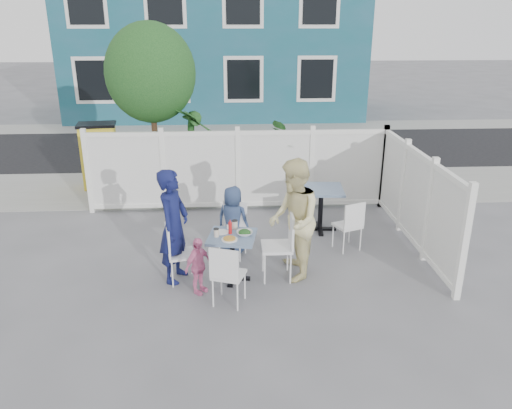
{
  "coord_description": "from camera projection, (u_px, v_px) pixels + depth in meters",
  "views": [
    {
      "loc": [
        -0.08,
        -7.0,
        3.61
      ],
      "look_at": [
        0.31,
        -0.07,
        1.02
      ],
      "focal_mm": 35.0,
      "sensor_mm": 36.0,
      "label": 1
    }
  ],
  "objects": [
    {
      "name": "main_table",
      "position": [
        232.0,
        246.0,
        7.18
      ],
      "size": [
        0.77,
        0.77,
        0.7
      ],
      "rotation": [
        0.0,
        0.0,
        -0.17
      ],
      "color": "#455E7F",
      "rests_on": "ground"
    },
    {
      "name": "far_sidewalk",
      "position": [
        230.0,
        127.0,
        17.73
      ],
      "size": [
        24.0,
        1.6,
        0.01
      ],
      "primitive_type": "cube",
      "color": "gray",
      "rests_on": "ground"
    },
    {
      "name": "potted_shrub_b",
      "position": [
        302.0,
        161.0,
        10.41
      ],
      "size": [
        1.58,
        1.73,
        1.63
      ],
      "primitive_type": "imported",
      "rotation": [
        0.0,
        0.0,
        4.47
      ],
      "color": "#123B17",
      "rests_on": "ground"
    },
    {
      "name": "utility_cabinet",
      "position": [
        100.0,
        157.0,
        11.16
      ],
      "size": [
        0.83,
        0.64,
        1.41
      ],
      "primitive_type": "cube",
      "rotation": [
        0.0,
        0.0,
        0.14
      ],
      "color": "gold",
      "rests_on": "ground"
    },
    {
      "name": "near_sidewalk",
      "position": [
        233.0,
        187.0,
        11.37
      ],
      "size": [
        24.0,
        2.6,
        0.01
      ],
      "primitive_type": "cube",
      "color": "gray",
      "rests_on": "ground"
    },
    {
      "name": "ketchup_bottle",
      "position": [
        230.0,
        228.0,
        7.17
      ],
      "size": [
        0.05,
        0.05,
        0.17
      ],
      "primitive_type": "cylinder",
      "color": "red",
      "rests_on": "main_table"
    },
    {
      "name": "fence_back",
      "position": [
        238.0,
        172.0,
        9.79
      ],
      "size": [
        5.86,
        0.08,
        1.6
      ],
      "color": "white",
      "rests_on": "ground"
    },
    {
      "name": "salt_shaker",
      "position": [
        228.0,
        227.0,
        7.35
      ],
      "size": [
        0.03,
        0.03,
        0.06
      ],
      "primitive_type": "cylinder",
      "color": "white",
      "rests_on": "main_table"
    },
    {
      "name": "street",
      "position": [
        231.0,
        148.0,
        14.83
      ],
      "size": [
        24.0,
        5.0,
        0.01
      ],
      "primitive_type": "cube",
      "color": "black",
      "rests_on": "ground"
    },
    {
      "name": "chair_near",
      "position": [
        227.0,
        272.0,
        6.51
      ],
      "size": [
        0.5,
        0.49,
        0.88
      ],
      "rotation": [
        0.0,
        0.0,
        -0.34
      ],
      "color": "white",
      "rests_on": "ground"
    },
    {
      "name": "man",
      "position": [
        174.0,
        226.0,
        7.1
      ],
      "size": [
        0.57,
        0.7,
        1.68
      ],
      "primitive_type": "imported",
      "rotation": [
        0.0,
        0.0,
        1.27
      ],
      "color": "#121748",
      "rests_on": "ground"
    },
    {
      "name": "salad_bowl",
      "position": [
        245.0,
        233.0,
        7.14
      ],
      "size": [
        0.23,
        0.23,
        0.06
      ],
      "primitive_type": "imported",
      "color": "white",
      "rests_on": "main_table"
    },
    {
      "name": "coffee_cup_a",
      "position": [
        216.0,
        233.0,
        7.08
      ],
      "size": [
        0.07,
        0.07,
        0.11
      ],
      "primitive_type": "cylinder",
      "color": "beige",
      "rests_on": "main_table"
    },
    {
      "name": "coffee_cup_b",
      "position": [
        235.0,
        225.0,
        7.33
      ],
      "size": [
        0.08,
        0.08,
        0.13
      ],
      "primitive_type": "cylinder",
      "color": "beige",
      "rests_on": "main_table"
    },
    {
      "name": "tree",
      "position": [
        150.0,
        73.0,
        9.91
      ],
      "size": [
        1.8,
        1.62,
        3.59
      ],
      "color": "#382316",
      "rests_on": "ground"
    },
    {
      "name": "spare_table",
      "position": [
        321.0,
        198.0,
        8.87
      ],
      "size": [
        0.81,
        0.81,
        0.8
      ],
      "rotation": [
        0.0,
        0.0,
        -0.08
      ],
      "color": "#455E7F",
      "rests_on": "ground"
    },
    {
      "name": "chair_spare",
      "position": [
        350.0,
        223.0,
        8.11
      ],
      "size": [
        0.5,
        0.49,
        0.86
      ],
      "rotation": [
        0.0,
        0.0,
        0.38
      ],
      "color": "white",
      "rests_on": "ground"
    },
    {
      "name": "chair_right",
      "position": [
        283.0,
        241.0,
        7.22
      ],
      "size": [
        0.45,
        0.47,
        1.02
      ],
      "rotation": [
        0.0,
        0.0,
        1.56
      ],
      "color": "white",
      "rests_on": "ground"
    },
    {
      "name": "boy",
      "position": [
        233.0,
        220.0,
        8.05
      ],
      "size": [
        0.65,
        0.55,
        1.12
      ],
      "primitive_type": "imported",
      "rotation": [
        0.0,
        0.0,
        2.71
      ],
      "color": "navy",
      "rests_on": "ground"
    },
    {
      "name": "ground",
      "position": [
        236.0,
        264.0,
        7.82
      ],
      "size": [
        80.0,
        80.0,
        0.0
      ],
      "primitive_type": "plane",
      "color": "slate"
    },
    {
      "name": "chair_back",
      "position": [
        234.0,
        225.0,
        7.97
      ],
      "size": [
        0.49,
        0.48,
        0.87
      ],
      "rotation": [
        0.0,
        0.0,
        2.83
      ],
      "color": "white",
      "rests_on": "ground"
    },
    {
      "name": "chair_left",
      "position": [
        176.0,
        249.0,
        7.14
      ],
      "size": [
        0.46,
        0.47,
        0.87
      ],
      "rotation": [
        0.0,
        0.0,
        -1.35
      ],
      "color": "white",
      "rests_on": "ground"
    },
    {
      "name": "plate_side",
      "position": [
        221.0,
        232.0,
        7.22
      ],
      "size": [
        0.21,
        0.21,
        0.01
      ],
      "primitive_type": "cylinder",
      "color": "white",
      "rests_on": "main_table"
    },
    {
      "name": "toddler",
      "position": [
        198.0,
        266.0,
        6.87
      ],
      "size": [
        0.46,
        0.5,
        0.83
      ],
      "primitive_type": "imported",
      "rotation": [
        0.0,
        0.0,
        0.88
      ],
      "color": "pink",
      "rests_on": "ground"
    },
    {
      "name": "plate_main",
      "position": [
        229.0,
        239.0,
        6.98
      ],
      "size": [
        0.23,
        0.23,
        0.01
      ],
      "primitive_type": "cylinder",
      "color": "white",
      "rests_on": "main_table"
    },
    {
      "name": "potted_shrub_a",
      "position": [
        194.0,
        153.0,
        10.33
      ],
      "size": [
        1.45,
        1.45,
        1.98
      ],
      "primitive_type": "imported",
      "rotation": [
        0.0,
        0.0,
        1.97
      ],
      "color": "#123B17",
      "rests_on": "ground"
    },
    {
      "name": "fence_right",
      "position": [
        415.0,
        200.0,
        8.26
      ],
      "size": [
        0.08,
        3.66,
        1.6
      ],
      "rotation": [
        0.0,
        0.0,
        1.57
      ],
      "color": "white",
      "rests_on": "ground"
    },
    {
      "name": "building",
      "position": [
        216.0,
        35.0,
        19.83
      ],
      "size": [
        11.0,
        6.0,
        6.0
      ],
      "color": "#155763",
      "rests_on": "ground"
    },
    {
      "name": "woman",
      "position": [
        294.0,
        220.0,
        7.15
      ],
      "size": [
        0.69,
        0.88,
        1.79
      ],
      "primitive_type": "imported",
      "rotation": [
        0.0,
        0.0,
        -1.56
      ],
      "color": "#E0CA57",
      "rests_on": "ground"
    },
    {
      "name": "pepper_shaker",
      "position": [
        229.0,
        226.0,
        7.37
      ],
      "size": [
        0.03,
        0.03,
        0.07
      ],
      "primitive_type": "cylinder",
      "color": "black",
      "rests_on": "main_table"
    }
  ]
}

